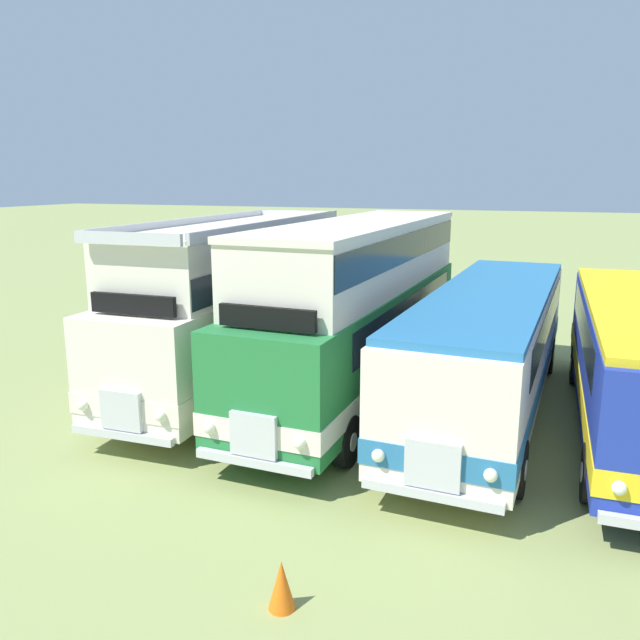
# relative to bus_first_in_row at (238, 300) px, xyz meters

# --- Properties ---
(ground_plane) EXTENTS (200.00, 200.00, 0.00)m
(ground_plane) POSITION_rel_bus_first_in_row_xyz_m (6.53, 0.26, -2.36)
(ground_plane) COLOR #8C9956
(bus_first_in_row) EXTENTS (2.80, 10.25, 4.52)m
(bus_first_in_row) POSITION_rel_bus_first_in_row_xyz_m (0.00, 0.00, 0.00)
(bus_first_in_row) COLOR silver
(bus_first_in_row) RESTS_ON ground
(bus_second_in_row) EXTENTS (2.87, 11.45, 4.49)m
(bus_second_in_row) POSITION_rel_bus_first_in_row_xyz_m (3.27, 0.41, 0.12)
(bus_second_in_row) COLOR #237538
(bus_second_in_row) RESTS_ON ground
(bus_third_in_row) EXTENTS (3.02, 11.64, 2.99)m
(bus_third_in_row) POSITION_rel_bus_first_in_row_xyz_m (6.53, 0.36, -0.60)
(bus_third_in_row) COLOR silver
(bus_third_in_row) RESTS_ON ground
(cone_near_end) EXTENTS (0.36, 0.36, 0.69)m
(cone_near_end) POSITION_rel_bus_first_in_row_xyz_m (4.84, -8.07, -2.01)
(cone_near_end) COLOR orange
(cone_near_end) RESTS_ON ground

